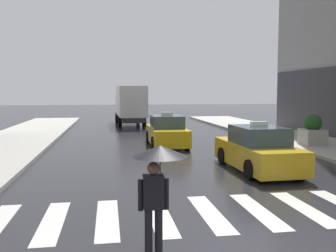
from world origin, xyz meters
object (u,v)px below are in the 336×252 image
Objects in this scene: taxi_lead at (258,151)px; pedestrian_with_umbrella at (158,169)px; taxi_second at (167,132)px; box_truck at (130,104)px; planter_mid_block at (313,131)px.

pedestrian_with_umbrella is at bearing -125.38° from taxi_lead.
pedestrian_with_umbrella is (-4.55, -6.40, 0.79)m from taxi_lead.
box_truck is (-1.21, 12.58, 1.13)m from taxi_second.
box_truck is at bearing 95.48° from taxi_second.
taxi_lead is at bearing -71.03° from taxi_second.
box_truck is at bearing 87.72° from pedestrian_with_umbrella.
taxi_second reaches higher than planter_mid_block.
taxi_second is 13.35m from pedestrian_with_umbrella.
box_truck is at bearing 100.34° from taxi_lead.
taxi_second is (-2.32, 6.74, 0.00)m from taxi_lead.
pedestrian_with_umbrella is (-1.03, -25.72, -0.34)m from box_truck.
pedestrian_with_umbrella is at bearing -92.28° from box_truck.
taxi_lead is 6.98m from planter_mid_block.
taxi_lead is at bearing -79.66° from box_truck.
planter_mid_block is (9.59, 11.24, -0.64)m from pedestrian_with_umbrella.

